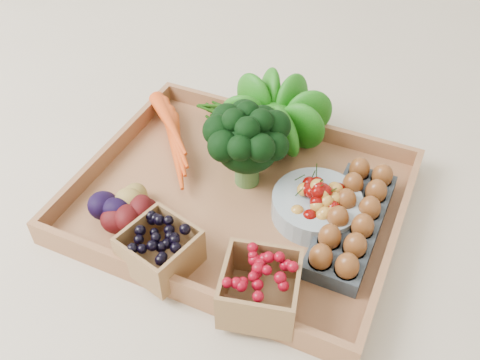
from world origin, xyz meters
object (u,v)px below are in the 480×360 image
at_px(tray, 240,201).
at_px(cherry_bowl, 316,206).
at_px(broccoli, 247,157).
at_px(egg_carton, 351,224).

height_order(tray, cherry_bowl, cherry_bowl).
relative_size(broccoli, cherry_bowl, 0.96).
xyz_separation_m(tray, cherry_bowl, (0.13, 0.02, 0.03)).
height_order(tray, egg_carton, egg_carton).
xyz_separation_m(broccoli, cherry_bowl, (0.14, -0.03, -0.04)).
bearing_deg(broccoli, cherry_bowl, -10.93).
bearing_deg(cherry_bowl, broccoli, 169.07).
distance_m(cherry_bowl, egg_carton, 0.07).
bearing_deg(egg_carton, broccoli, 169.90).
bearing_deg(tray, egg_carton, 2.52).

